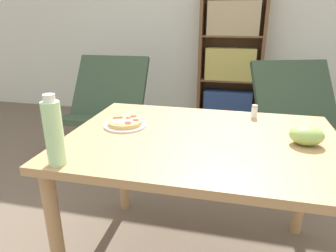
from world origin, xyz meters
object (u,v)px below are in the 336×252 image
Objects in this scene: lounge_chair_far at (298,136)px; bookshelf at (230,62)px; lounge_chair_near at (106,123)px; salt_shaker at (254,111)px; pizza_on_plate at (125,123)px; grape_bunch at (306,135)px; drink_bottle at (54,132)px.

bookshelf is at bearing 101.77° from lounge_chair_far.
lounge_chair_near is at bearing 163.63° from lounge_chair_far.
salt_shaker is 0.07× the size of lounge_chair_far.
pizza_on_plate is 1.49× the size of grape_bunch.
lounge_chair_far is (0.44, 0.96, -0.48)m from salt_shaker.
drink_bottle is at bearing -156.57° from grape_bunch.
pizza_on_plate is at bearing 77.39° from drink_bottle.
lounge_chair_near is 0.56× the size of bookshelf.
pizza_on_plate is at bearing -155.61° from salt_shaker.
drink_bottle reaches higher than lounge_chair_far.
salt_shaker is 0.05× the size of bookshelf.
bookshelf reaches higher than lounge_chair_far.
bookshelf is at bearing 99.52° from grape_bunch.
salt_shaker is at bearing -133.53° from lounge_chair_far.
pizza_on_plate is 0.79× the size of drink_bottle.
salt_shaker is (0.63, 0.29, 0.02)m from pizza_on_plate.
drink_bottle is 1.03m from salt_shaker.
grape_bunch is 1.02m from drink_bottle.
bookshelf is at bearing 79.46° from pizza_on_plate.
salt_shaker is at bearing 121.73° from grape_bunch.
drink_bottle is 2.13m from lounge_chair_far.
salt_shaker is 0.08× the size of lounge_chair_near.
drink_bottle is 0.30× the size of lounge_chair_near.
pizza_on_plate is 0.69m from salt_shaker.
salt_shaker is 2.05m from bookshelf.
grape_bunch is at bearing 23.43° from drink_bottle.
lounge_chair_near is 1.66m from bookshelf.
pizza_on_plate is at bearing -62.43° from lounge_chair_near.
pizza_on_plate is 1.71m from lounge_chair_far.
grape_bunch is 0.53× the size of drink_bottle.
pizza_on_plate is 1.42m from lounge_chair_near.
lounge_chair_far reaches higher than pizza_on_plate.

